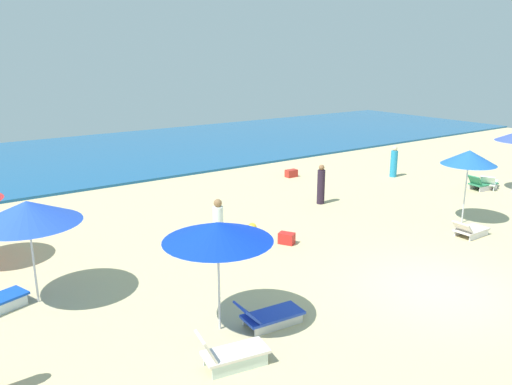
{
  "coord_description": "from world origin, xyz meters",
  "views": [
    {
      "loc": [
        -10.69,
        -6.95,
        5.84
      ],
      "look_at": [
        -0.64,
        7.24,
        1.05
      ],
      "focal_mm": 35.47,
      "sensor_mm": 36.0,
      "label": 1
    }
  ],
  "objects": [
    {
      "name": "lounge_chair_2_1",
      "position": [
        10.03,
        4.97,
        0.27
      ],
      "size": [
        1.41,
        0.8,
        0.69
      ],
      "rotation": [
        0.0,
        0.0,
        1.43
      ],
      "color": "silver",
      "rests_on": "ground_plane"
    },
    {
      "name": "umbrella_1",
      "position": [
        -8.57,
        5.24,
        2.29
      ],
      "size": [
        2.44,
        2.44,
        2.56
      ],
      "color": "silver",
      "rests_on": "ground_plane"
    },
    {
      "name": "umbrella_4",
      "position": [
        5.25,
        2.8,
        2.37
      ],
      "size": [
        1.87,
        1.87,
        2.63
      ],
      "color": "silver",
      "rests_on": "ground_plane"
    },
    {
      "name": "lounge_chair_4_0",
      "position": [
        4.18,
        1.82,
        0.23
      ],
      "size": [
        1.3,
        0.64,
        0.59
      ],
      "rotation": [
        0.0,
        0.0,
        1.57
      ],
      "color": "silver",
      "rests_on": "ground_plane"
    },
    {
      "name": "beachgoer_3",
      "position": [
        -3.29,
        5.47,
        0.8
      ],
      "size": [
        0.32,
        0.32,
        1.67
      ],
      "rotation": [
        0.0,
        0.0,
        1.57
      ],
      "color": "white",
      "rests_on": "ground_plane"
    },
    {
      "name": "lounge_chair_2_0",
      "position": [
        10.49,
        4.91,
        0.26
      ],
      "size": [
        1.45,
        1.06,
        0.67
      ],
      "rotation": [
        0.0,
        0.0,
        1.96
      ],
      "color": "silver",
      "rests_on": "ground_plane"
    },
    {
      "name": "beachgoer_0",
      "position": [
        2.73,
        7.51,
        0.76
      ],
      "size": [
        0.42,
        0.42,
        1.6
      ],
      "rotation": [
        0.0,
        0.0,
        3.66
      ],
      "color": "#2A1D2D",
      "rests_on": "ground_plane"
    },
    {
      "name": "ocean",
      "position": [
        0.0,
        22.44,
        0.06
      ],
      "size": [
        60.0,
        15.12,
        0.12
      ],
      "primitive_type": "cube",
      "color": "#18578E",
      "rests_on": "ground_plane"
    },
    {
      "name": "cooler_box_0",
      "position": [
        -1.18,
        4.79,
        0.18
      ],
      "size": [
        0.52,
        0.58,
        0.36
      ],
      "primitive_type": "cube",
      "rotation": [
        0.0,
        0.0,
        5.23
      ],
      "color": "red",
      "rests_on": "ground_plane"
    },
    {
      "name": "beach_ball_2",
      "position": [
        -1.44,
        6.35,
        0.15
      ],
      "size": [
        0.31,
        0.31,
        0.31
      ],
      "primitive_type": "sphere",
      "color": "yellow",
      "rests_on": "ground_plane"
    },
    {
      "name": "lounge_chair_0_1",
      "position": [
        -6.17,
        0.28,
        0.29
      ],
      "size": [
        1.45,
        0.79,
        0.82
      ],
      "rotation": [
        0.0,
        0.0,
        1.39
      ],
      "color": "silver",
      "rests_on": "ground_plane"
    },
    {
      "name": "lounge_chair_0_0",
      "position": [
        -4.66,
        1.1,
        0.25
      ],
      "size": [
        1.59,
        0.74,
        0.67
      ],
      "rotation": [
        0.0,
        0.0,
        1.48
      ],
      "color": "silver",
      "rests_on": "ground_plane"
    },
    {
      "name": "umbrella_0",
      "position": [
        -5.61,
        1.6,
        2.27
      ],
      "size": [
        2.35,
        2.35,
        2.47
      ],
      "color": "silver",
      "rests_on": "ground_plane"
    },
    {
      "name": "beachgoer_2",
      "position": [
        8.78,
        8.89,
        0.72
      ],
      "size": [
        0.45,
        0.45,
        1.52
      ],
      "rotation": [
        0.0,
        0.0,
        0.47
      ],
      "color": "#238DBE",
      "rests_on": "ground_plane"
    },
    {
      "name": "ground_plane",
      "position": [
        0.0,
        0.0,
        0.0
      ],
      "size": [
        60.0,
        60.0,
        0.0
      ],
      "primitive_type": "plane",
      "color": "#CFBC88"
    },
    {
      "name": "cooler_box_1",
      "position": [
        4.65,
        11.73,
        0.18
      ],
      "size": [
        0.57,
        0.36,
        0.36
      ],
      "primitive_type": "cube",
      "rotation": [
        0.0,
        0.0,
        3.13
      ],
      "color": "red",
      "rests_on": "ground_plane"
    }
  ]
}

